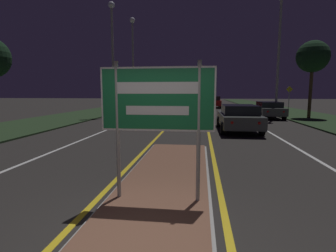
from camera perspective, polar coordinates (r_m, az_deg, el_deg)
The scene contains 19 objects.
median_island at distance 4.92m, azimuth -2.24°, elevation -16.05°, with size 1.94×9.90×0.10m.
verge_left at distance 25.20m, azimuth -16.94°, elevation 2.59°, with size 5.00×100.00×0.08m.
verge_right at distance 24.63m, azimuth 27.91°, elevation 1.95°, with size 5.00×100.00×0.08m.
centre_line_yellow_left at distance 28.07m, azimuth 3.19°, elevation 3.28°, with size 0.12×70.00×0.01m.
centre_line_yellow_right at distance 28.01m, azimuth 7.93°, elevation 3.21°, with size 0.12×70.00×0.01m.
lane_line_white_left at distance 28.44m, azimuth -2.94°, elevation 3.34°, with size 0.12×70.00×0.01m.
lane_line_white_right at distance 28.22m, azimuth 14.13°, elevation 3.09°, with size 0.12×70.00×0.01m.
edge_line_white_left at distance 29.11m, azimuth -8.78°, elevation 3.35°, with size 0.10×70.00×0.01m.
edge_line_white_right at distance 28.75m, azimuth 20.08°, elevation 2.94°, with size 0.10×70.00×0.01m.
highway_sign at distance 4.52m, azimuth -2.36°, elevation 4.64°, with size 1.98×0.07×2.43m.
streetlight_left_near at distance 21.72m, azimuth -11.99°, elevation 16.70°, with size 0.49×0.49×8.87m.
streetlight_left_far at distance 28.19m, azimuth -7.66°, elevation 15.78°, with size 0.54×0.54×9.51m.
streetlight_right_near at distance 21.88m, azimuth 23.15°, elevation 18.11°, with size 0.60×0.60×9.16m.
car_receding_0 at distance 14.03m, azimuth 15.09°, elevation 1.87°, with size 2.00×4.62×1.35m.
car_receding_1 at distance 21.78m, azimuth 20.99°, elevation 3.41°, with size 1.87×4.33×1.27m.
car_receding_2 at distance 34.20m, azimuth 9.76°, elevation 5.22°, with size 2.01×4.30×1.50m.
car_approaching_0 at distance 16.87m, azimuth -3.99°, elevation 3.29°, with size 1.90×4.14×1.50m.
warning_sign at distance 27.62m, azimuth 24.86°, elevation 5.81°, with size 0.60×0.06×2.49m.
roadside_palm_right at distance 22.80m, azimuth 28.99°, elevation 12.99°, with size 2.33×2.33×5.72m.
Camera 1 is at (0.74, -2.94, 2.00)m, focal length 28.00 mm.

